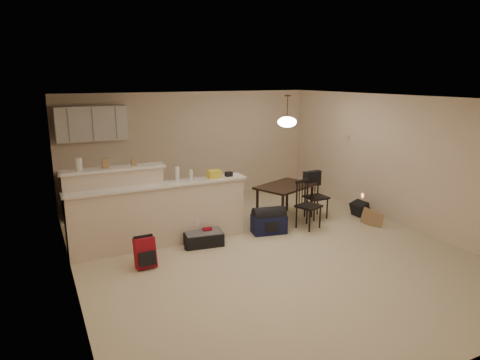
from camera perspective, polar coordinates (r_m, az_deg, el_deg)
room at (r=6.95m, az=3.29°, el=0.48°), size 7.00×7.02×2.50m
breakfast_bar at (r=7.39m, az=-12.63°, el=-4.21°), size 3.08×0.58×1.39m
upper_cabinets at (r=9.32m, az=-19.20°, el=7.14°), size 1.40×0.34×0.70m
kitchen_counter at (r=9.48m, az=-17.23°, el=-1.56°), size 1.80×0.60×0.90m
thermostat at (r=9.86m, az=14.10°, el=5.45°), size 0.02×0.12×0.12m
jar at (r=7.16m, az=-20.69°, el=1.96°), size 0.10×0.10×0.20m
cereal_box at (r=7.21m, az=-17.51°, el=2.13°), size 0.10×0.07×0.16m
small_box at (r=7.29m, az=-13.98°, el=2.32°), size 0.08×0.06×0.12m
bottle_a at (r=7.30m, az=-8.37°, el=0.74°), size 0.07×0.07×0.26m
bottle_b at (r=7.39m, az=-6.54°, el=0.63°), size 0.06×0.06×0.18m
bag_lump at (r=7.54m, az=-3.48°, el=0.81°), size 0.22×0.18×0.14m
pouch at (r=7.66m, az=-1.51°, el=0.80°), size 0.12×0.10×0.08m
dining_table at (r=8.59m, az=6.06°, el=-1.26°), size 1.36×1.15×0.72m
pendant_lamp at (r=8.35m, az=6.29°, el=7.76°), size 0.36×0.36×0.62m
dining_chair_near at (r=8.22m, az=9.15°, el=-3.27°), size 0.51×0.49×0.93m
dining_chair_far at (r=8.85m, az=10.15°, el=-2.09°), size 0.42×0.40×0.93m
suitcase at (r=7.47m, az=-4.94°, el=-7.78°), size 0.70×0.50×0.22m
red_backpack at (r=6.73m, az=-12.55°, el=-9.44°), size 0.31×0.20×0.46m
navy_duffel at (r=7.98m, az=3.87°, el=-5.88°), size 0.68×0.46×0.34m
black_daypack at (r=9.23m, az=15.72°, el=-3.79°), size 0.24×0.34×0.30m
cardboard_sheet at (r=8.69m, az=17.19°, el=-4.90°), size 0.19×0.39×0.32m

